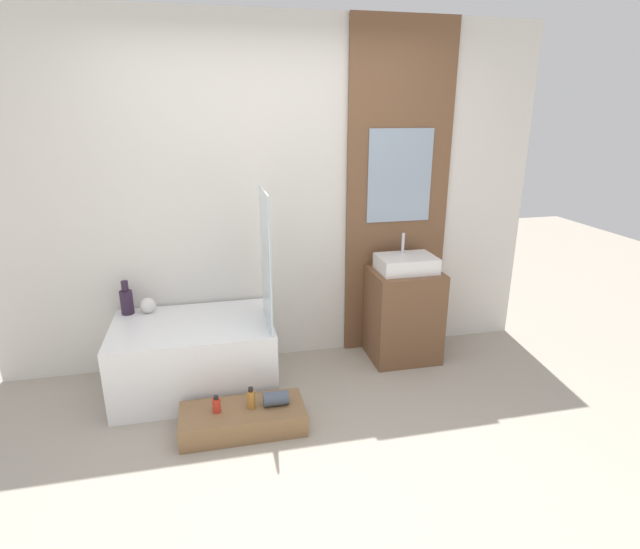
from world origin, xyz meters
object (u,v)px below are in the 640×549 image
at_px(bottle_soap_primary, 216,405).
at_px(bottle_soap_secondary, 251,399).
at_px(wooden_step_bench, 243,419).
at_px(sink, 406,263).
at_px(vase_tall_dark, 127,300).
at_px(vase_round_light, 148,305).
at_px(bathtub, 195,355).

distance_m(bottle_soap_primary, bottle_soap_secondary, 0.22).
relative_size(wooden_step_bench, bottle_soap_secondary, 5.41).
xyz_separation_m(sink, vase_tall_dark, (-2.11, 0.15, -0.19)).
distance_m(vase_tall_dark, bottle_soap_secondary, 1.25).
height_order(vase_round_light, bottle_soap_primary, vase_round_light).
relative_size(bathtub, wooden_step_bench, 1.42).
height_order(bathtub, bottle_soap_primary, bathtub).
relative_size(bottle_soap_primary, bottle_soap_secondary, 0.78).
height_order(bathtub, bottle_soap_secondary, bathtub).
distance_m(vase_round_light, bottle_soap_secondary, 1.14).
bearing_deg(vase_round_light, vase_tall_dark, 175.35).
bearing_deg(vase_round_light, bottle_soap_primary, -62.14).
height_order(sink, bottle_soap_secondary, sink).
xyz_separation_m(sink, bottle_soap_secondary, (-1.30, -0.72, -0.59)).
bearing_deg(bottle_soap_secondary, sink, 28.97).
relative_size(sink, vase_tall_dark, 1.75).
bearing_deg(bathtub, wooden_step_bench, -63.64).
bearing_deg(wooden_step_bench, sink, 27.91).
relative_size(bathtub, vase_round_light, 9.77).
bearing_deg(bathtub, vase_round_light, 139.87).
height_order(vase_tall_dark, vase_round_light, vase_tall_dark).
xyz_separation_m(wooden_step_bench, bottle_soap_secondary, (0.06, 0.00, 0.14)).
bearing_deg(bottle_soap_primary, bottle_soap_secondary, 0.00).
relative_size(sink, bottle_soap_secondary, 3.06).
xyz_separation_m(sink, bottle_soap_primary, (-1.51, -0.72, -0.60)).
relative_size(vase_tall_dark, bottle_soap_secondary, 1.75).
relative_size(wooden_step_bench, vase_tall_dark, 3.09).
height_order(bathtub, sink, sink).
xyz_separation_m(wooden_step_bench, vase_round_light, (-0.61, 0.85, 0.50)).
bearing_deg(vase_round_light, wooden_step_bench, -54.57).
bearing_deg(bathtub, bottle_soap_secondary, -59.23).
relative_size(sink, bottle_soap_primary, 3.91).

